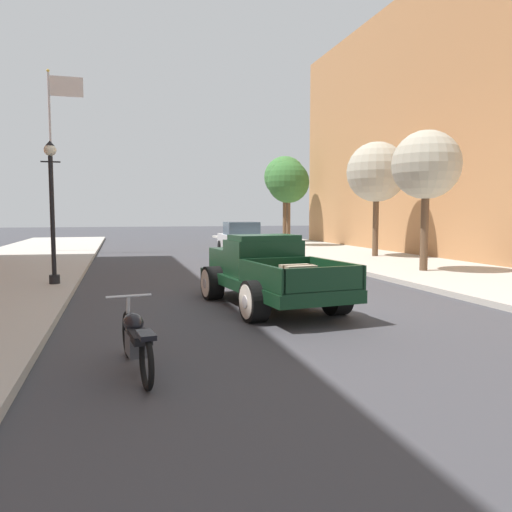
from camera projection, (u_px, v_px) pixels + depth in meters
ground_plane at (268, 302)px, 11.66m from camera, size 140.00×140.00×0.00m
hotrod_truck_dark_green at (265, 272)px, 11.21m from camera, size 2.56×5.07×1.58m
motorcycle_parked at (136, 339)px, 6.43m from camera, size 0.62×2.11×0.93m
car_background_white at (241, 240)px, 24.83m from camera, size 2.03×4.38×1.65m
street_lamp_near at (52, 201)px, 13.39m from camera, size 0.50×0.32×3.85m
flagpole at (55, 141)px, 25.34m from camera, size 1.74×0.16×9.16m
street_tree_nearest at (426, 166)px, 16.46m from camera, size 2.27×2.27×4.66m
street_tree_second at (377, 172)px, 22.19m from camera, size 2.67×2.67×5.10m
street_tree_third at (288, 182)px, 29.87m from camera, size 2.52×2.52×5.07m
street_tree_farthest at (285, 177)px, 34.33m from camera, size 2.86×2.86×5.86m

